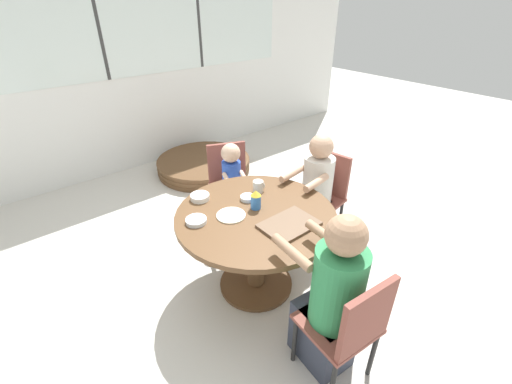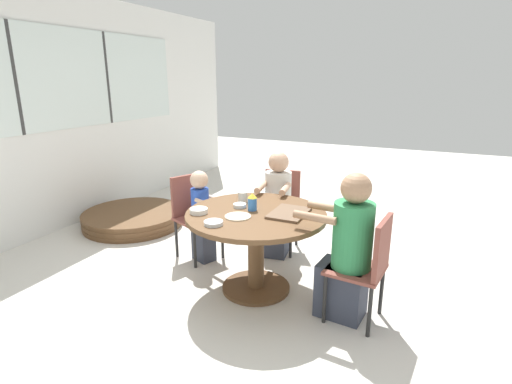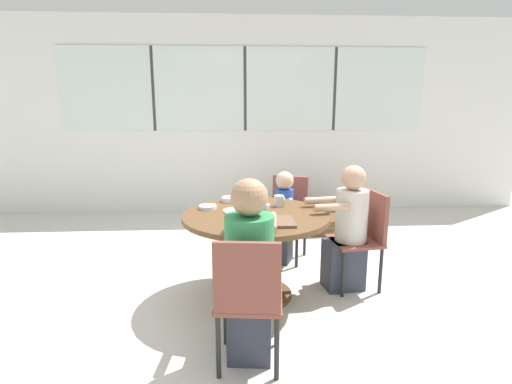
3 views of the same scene
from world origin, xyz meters
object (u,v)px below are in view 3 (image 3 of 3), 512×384
Objects in this scene: bowl_fruit at (208,207)px; folded_table_stack at (305,216)px; chair_for_man_blue_shirt at (365,231)px; bowl_white_shallow at (263,206)px; person_toddler at (284,218)px; sippy_cup at (261,203)px; bowl_cereal at (230,199)px; chair_for_toddler at (288,210)px; coffee_mug at (279,201)px; chair_for_woman_green_shirt at (248,294)px; person_man_blue_shirt at (347,233)px; person_woman_green_shirt at (250,277)px.

folded_table_stack is at bearing 57.92° from bowl_fruit.
chair_for_man_blue_shirt is 0.92m from bowl_white_shallow.
bowl_white_shallow is at bearing 89.09° from person_toddler.
chair_for_man_blue_shirt is 1.37m from bowl_fruit.
bowl_cereal is (-0.26, 0.37, -0.06)m from sippy_cup.
chair_for_toddler is 8.91× the size of coffee_mug.
sippy_cup is (0.14, 1.02, 0.29)m from chair_for_woman_green_shirt.
person_toddler is 8.15× the size of bowl_white_shallow.
bowl_fruit is at bearing 78.63° from person_man_blue_shirt.
chair_for_toddler is at bearing 67.87° from sippy_cup.
sippy_cup is (-0.34, -0.83, 0.29)m from chair_for_toddler.
chair_for_woman_green_shirt is at bearing -104.84° from coffee_mug.
person_toddler reaches higher than chair_for_toddler.
folded_table_stack is at bearing 79.02° from person_woman_green_shirt.
person_toddler reaches higher than chair_for_man_blue_shirt.
folded_table_stack is (0.72, 1.89, -0.64)m from bowl_white_shallow.
chair_for_toddler is 0.87m from person_man_blue_shirt.
person_man_blue_shirt is at bearing -5.21° from bowl_white_shallow.
chair_for_man_blue_shirt is 0.88m from person_toddler.
bowl_white_shallow is 0.09× the size of folded_table_stack.
chair_for_man_blue_shirt is at bearing -1.31° from bowl_fruit.
chair_for_man_blue_shirt is 0.16m from person_man_blue_shirt.
person_toddler is at bearing 30.85° from bowl_cereal.
folded_table_stack is (0.47, 1.33, -0.37)m from person_toddler.
bowl_cereal is at bearing 53.72° from bowl_fruit.
bowl_white_shallow is (-0.25, -0.56, 0.27)m from person_toddler.
person_woman_green_shirt reaches higher than folded_table_stack.
chair_for_toddler is 1.33m from folded_table_stack.
chair_for_man_blue_shirt is 5.60× the size of sippy_cup.
coffee_mug is (0.32, 1.19, 0.26)m from chair_for_woman_green_shirt.
bowl_cereal reaches higher than bowl_fruit.
chair_for_man_blue_shirt is at bearing -85.17° from folded_table_stack.
person_toddler is 6.29× the size of bowl_fruit.
bowl_fruit is at bearing 79.98° from chair_for_man_blue_shirt.
person_toddler is at bearing 28.36° from person_man_blue_shirt.
person_woman_green_shirt is (0.02, 0.16, 0.03)m from chair_for_woman_green_shirt.
bowl_cereal is at bearing 100.67° from chair_for_woman_green_shirt.
bowl_cereal is (-0.54, -0.32, 0.28)m from person_toddler.
bowl_white_shallow is at bearing 87.12° from person_woman_green_shirt.
chair_for_toddler is at bearing 75.83° from coffee_mug.
chair_for_man_blue_shirt reaches higher than coffee_mug.
sippy_cup is (-0.17, -0.18, 0.03)m from coffee_mug.
person_woman_green_shirt reaches higher than chair_for_man_blue_shirt.
chair_for_woman_green_shirt is 1.18m from bowl_white_shallow.
chair_for_man_blue_shirt reaches higher than bowl_cereal.
person_man_blue_shirt is at bearing -2.67° from bowl_fruit.
person_woman_green_shirt is 3.04m from folded_table_stack.
sippy_cup is 1.33× the size of bowl_white_shallow.
folded_table_stack is (-0.16, 1.93, -0.41)m from chair_for_man_blue_shirt.
person_man_blue_shirt is 1.08m from bowl_cereal.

